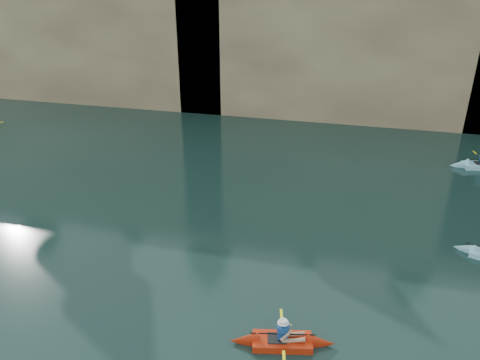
# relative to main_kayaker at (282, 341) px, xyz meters

# --- Properties ---
(cliff) EXTENTS (70.00, 16.00, 12.00)m
(cliff) POSITION_rel_main_kayaker_xyz_m (-0.66, 29.17, 5.85)
(cliff) COLOR tan
(cliff) RESTS_ON ground
(cliff_slab_west) EXTENTS (26.00, 2.40, 10.56)m
(cliff_slab_west) POSITION_rel_main_kayaker_xyz_m (-20.66, 21.77, 5.13)
(cliff_slab_west) COLOR tan
(cliff_slab_west) RESTS_ON ground
(cliff_slab_center) EXTENTS (24.00, 2.40, 11.40)m
(cliff_slab_center) POSITION_rel_main_kayaker_xyz_m (1.34, 21.77, 5.55)
(cliff_slab_center) COLOR tan
(cliff_slab_center) RESTS_ON ground
(sea_cave_west) EXTENTS (4.50, 1.00, 4.00)m
(sea_cave_west) POSITION_rel_main_kayaker_xyz_m (-18.66, 21.12, 1.85)
(sea_cave_west) COLOR black
(sea_cave_west) RESTS_ON ground
(sea_cave_center) EXTENTS (3.50, 1.00, 3.20)m
(sea_cave_center) POSITION_rel_main_kayaker_xyz_m (-4.66, 21.12, 1.45)
(sea_cave_center) COLOR black
(sea_cave_center) RESTS_ON ground
(main_kayaker) EXTENTS (3.13, 2.07, 1.13)m
(main_kayaker) POSITION_rel_main_kayaker_xyz_m (0.00, 0.00, 0.00)
(main_kayaker) COLOR red
(main_kayaker) RESTS_ON ground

